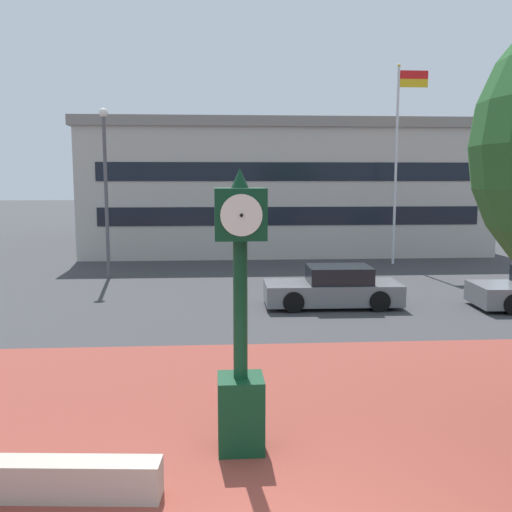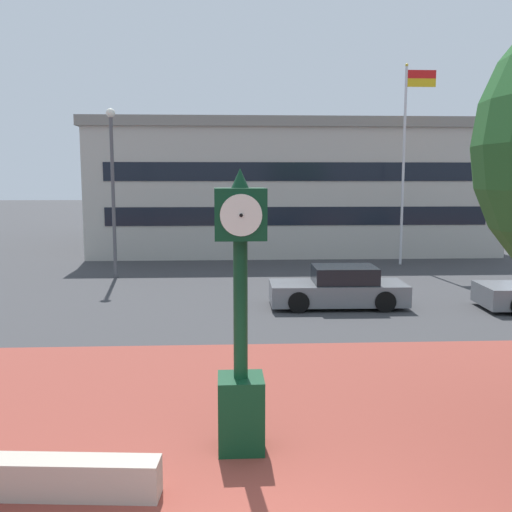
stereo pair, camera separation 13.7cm
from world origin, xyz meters
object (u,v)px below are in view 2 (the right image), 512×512
object	(u,v)px
street_clock	(241,324)
street_lamp_post	(113,176)
car_street_near	(339,289)
civic_building	(283,186)
flagpole_primary	(406,153)

from	to	relation	value
street_clock	street_lamp_post	bearing A→B (deg)	106.55
car_street_near	civic_building	xyz separation A→B (m)	(-0.01, 18.49, 2.91)
street_clock	flagpole_primary	world-z (taller)	flagpole_primary
flagpole_primary	car_street_near	bearing A→B (deg)	-118.12
car_street_near	street_clock	bearing A→B (deg)	161.80
street_clock	civic_building	xyz separation A→B (m)	(3.31, 28.03, 1.57)
street_clock	car_street_near	xyz separation A→B (m)	(3.32, 9.55, -1.35)
street_clock	civic_building	distance (m)	28.27
street_clock	street_lamp_post	distance (m)	16.11
car_street_near	flagpole_primary	bearing A→B (deg)	-27.15
flagpole_primary	civic_building	world-z (taller)	flagpole_primary
street_clock	flagpole_primary	xyz separation A→B (m)	(8.01, 18.33, 3.23)
flagpole_primary	street_lamp_post	distance (m)	13.10
street_lamp_post	street_clock	bearing A→B (deg)	-72.94
car_street_near	flagpole_primary	distance (m)	10.96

